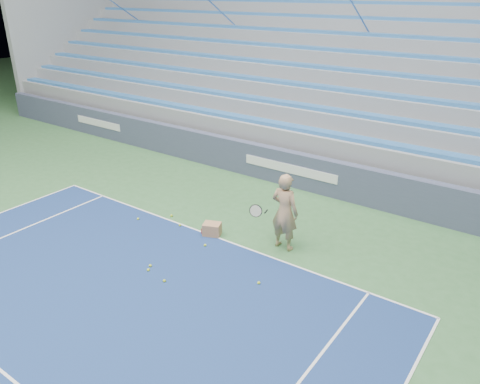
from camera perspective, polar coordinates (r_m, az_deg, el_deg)
name	(u,v)px	position (r m, az deg, el deg)	size (l,w,h in m)	color
sponsor_barrier	(292,169)	(14.53, 6.36, 2.83)	(30.00, 0.32, 1.10)	#3E465F
bleachers	(368,82)	(19.09, 15.39, 12.82)	(31.00, 9.15, 7.30)	gray
tennis_player	(285,212)	(10.82, 5.45, -2.42)	(0.96, 0.85, 1.88)	tan
ball_box	(212,229)	(11.69, -3.43, -4.56)	(0.52, 0.47, 0.32)	#A57650
tennis_ball_0	(205,245)	(11.27, -4.28, -6.49)	(0.07, 0.07, 0.07)	#BBD42B
tennis_ball_1	(259,283)	(9.93, 2.31, -11.02)	(0.07, 0.07, 0.07)	#BBD42B
tennis_ball_2	(150,266)	(10.66, -10.88, -8.81)	(0.07, 0.07, 0.07)	#BBD42B
tennis_ball_3	(172,216)	(12.76, -8.35, -2.87)	(0.07, 0.07, 0.07)	#BBD42B
tennis_ball_4	(138,219)	(12.75, -12.33, -3.22)	(0.07, 0.07, 0.07)	#BBD42B
tennis_ball_5	(164,281)	(10.11, -9.21, -10.64)	(0.07, 0.07, 0.07)	#BBD42B
tennis_ball_6	(180,225)	(12.23, -7.33, -4.04)	(0.07, 0.07, 0.07)	#BBD42B
tennis_ball_7	(148,270)	(10.52, -11.12, -9.31)	(0.07, 0.07, 0.07)	#BBD42B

